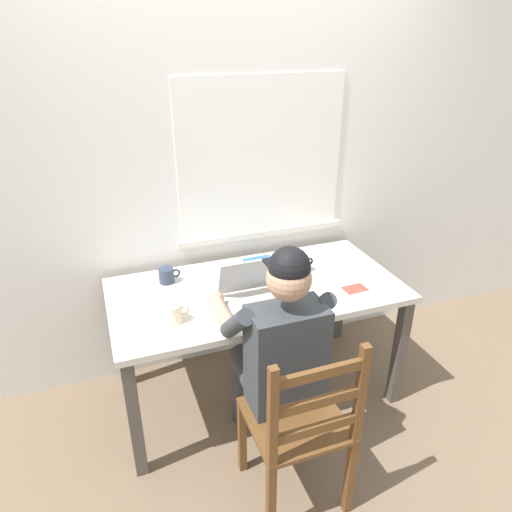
# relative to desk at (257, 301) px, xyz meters

# --- Properties ---
(ground_plane) EXTENTS (8.00, 8.00, 0.00)m
(ground_plane) POSITION_rel_desk_xyz_m (0.00, 0.00, -0.65)
(ground_plane) COLOR brown
(back_wall) EXTENTS (6.00, 0.08, 2.60)m
(back_wall) POSITION_rel_desk_xyz_m (0.00, 0.48, 0.65)
(back_wall) COLOR silver
(back_wall) RESTS_ON ground
(desk) EXTENTS (1.59, 0.80, 0.73)m
(desk) POSITION_rel_desk_xyz_m (0.00, 0.00, 0.00)
(desk) COLOR beige
(desk) RESTS_ON ground
(seated_person) EXTENTS (0.50, 0.60, 1.24)m
(seated_person) POSITION_rel_desk_xyz_m (-0.07, -0.47, 0.03)
(seated_person) COLOR #33383D
(seated_person) RESTS_ON ground
(wooden_chair) EXTENTS (0.42, 0.42, 0.94)m
(wooden_chair) POSITION_rel_desk_xyz_m (-0.07, -0.75, -0.19)
(wooden_chair) COLOR brown
(wooden_chair) RESTS_ON ground
(laptop) EXTENTS (0.33, 0.32, 0.22)m
(laptop) POSITION_rel_desk_xyz_m (-0.06, -0.16, 0.14)
(laptop) COLOR #ADAFB2
(laptop) RESTS_ON desk
(computer_mouse) EXTENTS (0.06, 0.10, 0.03)m
(computer_mouse) POSITION_rel_desk_xyz_m (0.19, -0.24, 0.10)
(computer_mouse) COLOR #ADAFB2
(computer_mouse) RESTS_ON desk
(coffee_mug_white) EXTENTS (0.12, 0.09, 0.09)m
(coffee_mug_white) POSITION_rel_desk_xyz_m (-0.49, -0.17, 0.13)
(coffee_mug_white) COLOR beige
(coffee_mug_white) RESTS_ON desk
(coffee_mug_dark) EXTENTS (0.11, 0.07, 0.10)m
(coffee_mug_dark) POSITION_rel_desk_xyz_m (0.32, 0.09, 0.13)
(coffee_mug_dark) COLOR black
(coffee_mug_dark) RESTS_ON desk
(coffee_mug_spare) EXTENTS (0.12, 0.08, 0.09)m
(coffee_mug_spare) POSITION_rel_desk_xyz_m (-0.45, 0.23, 0.13)
(coffee_mug_spare) COLOR #2D384C
(coffee_mug_spare) RESTS_ON desk
(book_stack_main) EXTENTS (0.17, 0.14, 0.05)m
(book_stack_main) POSITION_rel_desk_xyz_m (0.09, 0.20, 0.11)
(book_stack_main) COLOR white
(book_stack_main) RESTS_ON desk
(paper_pile_near_laptop) EXTENTS (0.27, 0.23, 0.02)m
(paper_pile_near_laptop) POSITION_rel_desk_xyz_m (0.07, 0.08, 0.09)
(paper_pile_near_laptop) COLOR white
(paper_pile_near_laptop) RESTS_ON desk
(landscape_photo_print) EXTENTS (0.13, 0.10, 0.00)m
(landscape_photo_print) POSITION_rel_desk_xyz_m (0.50, -0.20, 0.09)
(landscape_photo_print) COLOR #C63D33
(landscape_photo_print) RESTS_ON desk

